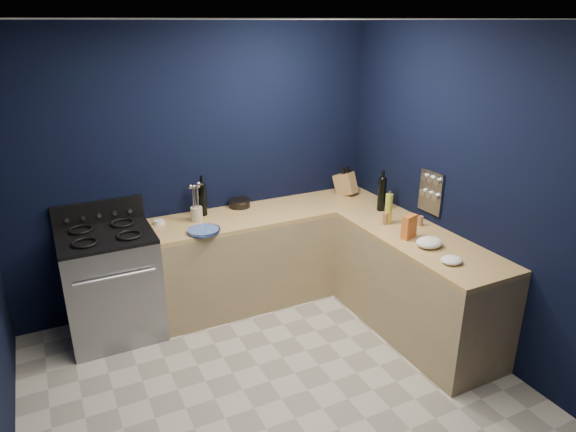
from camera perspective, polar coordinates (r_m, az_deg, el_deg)
floor at (r=3.98m, az=-0.73°, el=-19.85°), size 3.50×3.50×0.02m
ceiling at (r=3.01m, az=-0.97°, el=21.30°), size 3.50×3.50×0.02m
wall_back at (r=4.84m, az=-9.93°, el=5.18°), size 3.50×0.02×2.60m
wall_right at (r=4.29m, az=20.89°, el=2.03°), size 0.02×3.50×2.60m
wall_front at (r=2.07m, az=22.19°, el=-19.64°), size 3.50×0.02×2.60m
cab_back at (r=5.05m, az=-1.69°, el=-4.36°), size 2.30×0.63×0.86m
top_back at (r=4.88m, az=-1.75°, el=0.42°), size 2.30×0.63×0.04m
cab_right at (r=4.60m, az=14.10°, el=-7.75°), size 0.63×1.67×0.86m
top_right at (r=4.41m, az=14.61°, el=-2.61°), size 0.63×1.67×0.04m
gas_range at (r=4.67m, az=-19.06°, el=-7.45°), size 0.76×0.66×0.92m
oven_door at (r=4.40m, az=-18.43°, el=-9.37°), size 0.59×0.02×0.42m
cooktop at (r=4.47m, az=-19.77°, el=-2.08°), size 0.76×0.66×0.03m
backguard at (r=4.72m, az=-20.43°, el=0.39°), size 0.76×0.06×0.20m
spice_panel at (r=4.68m, az=15.66°, el=2.61°), size 0.02×0.28×0.38m
wall_outlet at (r=4.88m, az=-9.69°, el=2.63°), size 0.09×0.02×0.13m
plate_stack at (r=4.41m, az=-9.44°, el=-1.64°), size 0.32×0.32×0.03m
ramekin at (r=4.67m, az=-14.20°, el=-0.67°), size 0.11×0.11×0.04m
utensil_crock at (r=4.66m, az=-10.17°, el=0.21°), size 0.12×0.12×0.13m
wine_bottle_back at (r=4.77m, az=-9.51°, el=1.79°), size 0.09×0.09×0.30m
lemon_basket at (r=4.97m, az=-5.44°, el=1.45°), size 0.25×0.25×0.08m
knife_block at (r=5.32m, az=6.43°, el=3.58°), size 0.21×0.29×0.27m
wine_bottle_right at (r=4.90m, az=10.43°, el=2.36°), size 0.10×0.10×0.31m
oil_bottle at (r=4.59m, az=11.17°, el=0.78°), size 0.08×0.08×0.28m
spice_jar_near at (r=4.60m, az=10.83°, el=-0.28°), size 0.05×0.05×0.11m
spice_jar_far at (r=4.64m, az=14.58°, el=-0.54°), size 0.05×0.05×0.09m
crouton_bag at (r=4.33m, az=13.37°, el=-1.19°), size 0.15×0.10×0.20m
towel_front at (r=4.23m, az=15.50°, el=-2.86°), size 0.27×0.25×0.08m
towel_end at (r=4.01m, az=17.81°, el=-4.71°), size 0.20×0.19×0.05m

